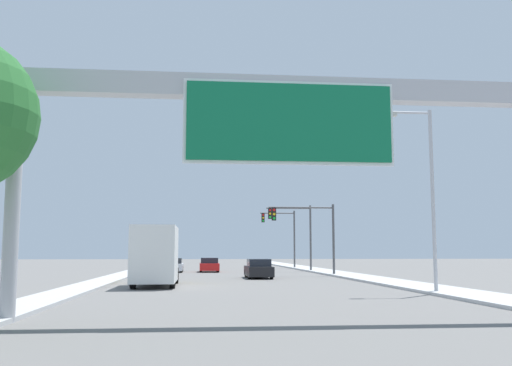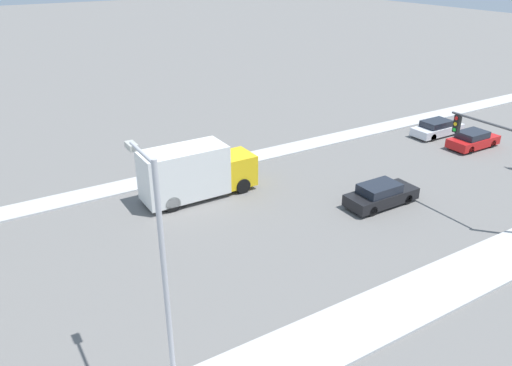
{
  "view_description": "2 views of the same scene",
  "coord_description": "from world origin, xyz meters",
  "px_view_note": "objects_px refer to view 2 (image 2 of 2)",
  "views": [
    {
      "loc": [
        -2.72,
        0.71,
        2.04
      ],
      "look_at": [
        0.0,
        28.31,
        5.36
      ],
      "focal_mm": 40.0,
      "sensor_mm": 36.0,
      "label": 1
    },
    {
      "loc": [
        21.33,
        23.04,
        14.36
      ],
      "look_at": [
        -1.4,
        36.97,
        1.98
      ],
      "focal_mm": 35.0,
      "sensor_mm": 36.0,
      "label": 2
    }
  ],
  "objects_px": {
    "street_lamp_right": "(161,265)",
    "car_far_center": "(381,195)",
    "car_mid_right": "(437,128)",
    "car_near_right": "(473,140)",
    "traffic_light_near_intersection": "(502,156)",
    "truck_box_primary": "(195,172)"
  },
  "relations": [
    {
      "from": "car_far_center",
      "to": "car_mid_right",
      "type": "xyz_separation_m",
      "value": [
        -7.0,
        13.42,
        -0.04
      ]
    },
    {
      "from": "car_near_right",
      "to": "car_mid_right",
      "type": "bearing_deg",
      "value": -178.49
    },
    {
      "from": "car_mid_right",
      "to": "traffic_light_near_intersection",
      "type": "xyz_separation_m",
      "value": [
        11.9,
        -9.54,
        3.49
      ]
    },
    {
      "from": "car_mid_right",
      "to": "truck_box_primary",
      "type": "bearing_deg",
      "value": -90.0
    },
    {
      "from": "street_lamp_right",
      "to": "traffic_light_near_intersection",
      "type": "bearing_deg",
      "value": 94.67
    },
    {
      "from": "car_mid_right",
      "to": "car_near_right",
      "type": "bearing_deg",
      "value": 1.51
    },
    {
      "from": "street_lamp_right",
      "to": "car_far_center",
      "type": "bearing_deg",
      "value": 111.51
    },
    {
      "from": "car_near_right",
      "to": "truck_box_primary",
      "type": "height_order",
      "value": "truck_box_primary"
    },
    {
      "from": "traffic_light_near_intersection",
      "to": "car_near_right",
      "type": "bearing_deg",
      "value": 131.08
    },
    {
      "from": "car_mid_right",
      "to": "street_lamp_right",
      "type": "relative_size",
      "value": 0.53
    },
    {
      "from": "truck_box_primary",
      "to": "street_lamp_right",
      "type": "relative_size",
      "value": 0.82
    },
    {
      "from": "street_lamp_right",
      "to": "car_near_right",
      "type": "bearing_deg",
      "value": 108.45
    },
    {
      "from": "car_far_center",
      "to": "car_near_right",
      "type": "height_order",
      "value": "car_far_center"
    },
    {
      "from": "car_far_center",
      "to": "car_near_right",
      "type": "relative_size",
      "value": 1.08
    },
    {
      "from": "traffic_light_near_intersection",
      "to": "car_mid_right",
      "type": "bearing_deg",
      "value": 141.27
    },
    {
      "from": "truck_box_primary",
      "to": "street_lamp_right",
      "type": "bearing_deg",
      "value": -28.43
    },
    {
      "from": "traffic_light_near_intersection",
      "to": "street_lamp_right",
      "type": "relative_size",
      "value": 0.66
    },
    {
      "from": "truck_box_primary",
      "to": "street_lamp_right",
      "type": "distance_m",
      "value": 15.83
    },
    {
      "from": "car_mid_right",
      "to": "truck_box_primary",
      "type": "xyz_separation_m",
      "value": [
        0.0,
        -22.76,
        1.1
      ]
    },
    {
      "from": "truck_box_primary",
      "to": "street_lamp_right",
      "type": "height_order",
      "value": "street_lamp_right"
    },
    {
      "from": "car_near_right",
      "to": "traffic_light_near_intersection",
      "type": "xyz_separation_m",
      "value": [
        8.4,
        -9.63,
        3.47
      ]
    },
    {
      "from": "car_far_center",
      "to": "street_lamp_right",
      "type": "relative_size",
      "value": 0.53
    }
  ]
}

